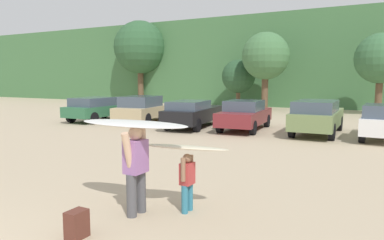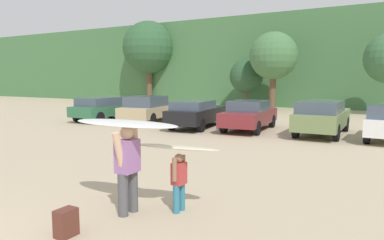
{
  "view_description": "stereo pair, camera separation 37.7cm",
  "coord_description": "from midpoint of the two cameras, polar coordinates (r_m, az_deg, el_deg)",
  "views": [
    {
      "loc": [
        5.76,
        -1.81,
        2.53
      ],
      "look_at": [
        0.39,
        8.27,
        1.22
      ],
      "focal_mm": 33.92,
      "sensor_mm": 36.0,
      "label": 1
    },
    {
      "loc": [
        6.09,
        -1.62,
        2.53
      ],
      "look_at": [
        0.39,
        8.27,
        1.22
      ],
      "focal_mm": 33.92,
      "sensor_mm": 36.0,
      "label": 2
    }
  ],
  "objects": [
    {
      "name": "hillside_ridge",
      "position": [
        37.91,
        21.2,
        8.51
      ],
      "size": [
        108.0,
        12.0,
        8.21
      ],
      "primitive_type": "cube",
      "color": "#427042",
      "rests_on": "ground_plane"
    },
    {
      "name": "tree_right",
      "position": [
        38.5,
        -6.52,
        11.23
      ],
      "size": [
        5.4,
        5.4,
        8.41
      ],
      "color": "brown",
      "rests_on": "ground_plane"
    },
    {
      "name": "tree_left",
      "position": [
        31.45,
        8.88,
        6.78
      ],
      "size": [
        2.86,
        2.86,
        4.13
      ],
      "color": "brown",
      "rests_on": "ground_plane"
    },
    {
      "name": "tree_ridge_back",
      "position": [
        29.31,
        13.05,
        9.75
      ],
      "size": [
        3.71,
        3.71,
        6.13
      ],
      "color": "brown",
      "rests_on": "ground_plane"
    },
    {
      "name": "parked_car_forest_green",
      "position": [
        22.32,
        -13.25,
        1.87
      ],
      "size": [
        1.95,
        4.3,
        1.42
      ],
      "rotation": [
        0.0,
        0.0,
        1.59
      ],
      "color": "#2D6642",
      "rests_on": "ground_plane"
    },
    {
      "name": "parked_car_tan",
      "position": [
        21.06,
        -6.15,
        1.82
      ],
      "size": [
        2.51,
        4.84,
        1.53
      ],
      "rotation": [
        0.0,
        0.0,
        1.72
      ],
      "color": "tan",
      "rests_on": "ground_plane"
    },
    {
      "name": "parked_car_black",
      "position": [
        18.68,
        1.43,
        1.12
      ],
      "size": [
        2.28,
        4.97,
        1.41
      ],
      "rotation": [
        0.0,
        0.0,
        1.69
      ],
      "color": "black",
      "rests_on": "ground_plane"
    },
    {
      "name": "parked_car_maroon",
      "position": [
        17.95,
        9.58,
        0.82
      ],
      "size": [
        2.08,
        4.53,
        1.46
      ],
      "rotation": [
        0.0,
        0.0,
        1.65
      ],
      "color": "maroon",
      "rests_on": "ground_plane"
    },
    {
      "name": "parked_car_olive_green",
      "position": [
        17.24,
        20.37,
        0.55
      ],
      "size": [
        1.88,
        4.77,
        1.56
      ],
      "rotation": [
        0.0,
        0.0,
        1.58
      ],
      "color": "#6B7F4C",
      "rests_on": "ground_plane"
    },
    {
      "name": "person_adult",
      "position": [
        6.84,
        -8.55,
        -6.96
      ],
      "size": [
        0.31,
        0.68,
        1.66
      ],
      "rotation": [
        0.0,
        0.0,
        3.13
      ],
      "color": "#4C4C51",
      "rests_on": "ground_plane"
    },
    {
      "name": "person_child",
      "position": [
        6.94,
        -0.49,
        -9.29
      ],
      "size": [
        0.21,
        0.4,
        1.12
      ],
      "rotation": [
        0.0,
        0.0,
        3.13
      ],
      "color": "teal",
      "rests_on": "ground_plane"
    },
    {
      "name": "surfboard_white",
      "position": [
        6.83,
        -9.03,
        -0.52
      ],
      "size": [
        2.33,
        0.7,
        0.11
      ],
      "rotation": [
        0.0,
        0.0,
        3.17
      ],
      "color": "white"
    },
    {
      "name": "surfboard_cream",
      "position": [
        6.85,
        -0.81,
        -4.3
      ],
      "size": [
        1.75,
        0.73,
        0.11
      ],
      "rotation": [
        0.0,
        0.0,
        3.29
      ],
      "color": "beige"
    },
    {
      "name": "backpack_dropped",
      "position": [
        6.32,
        -17.53,
        -15.16
      ],
      "size": [
        0.24,
        0.34,
        0.45
      ],
      "color": "#592D23",
      "rests_on": "ground_plane"
    }
  ]
}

